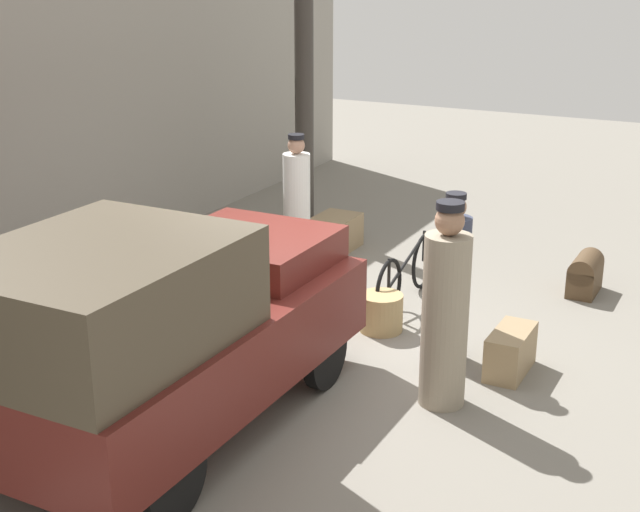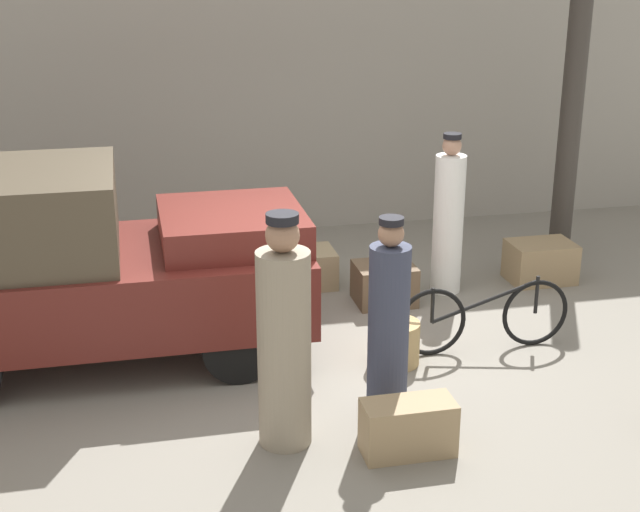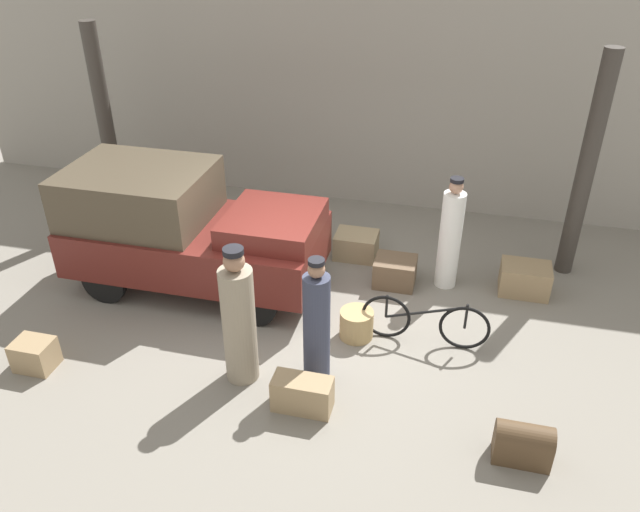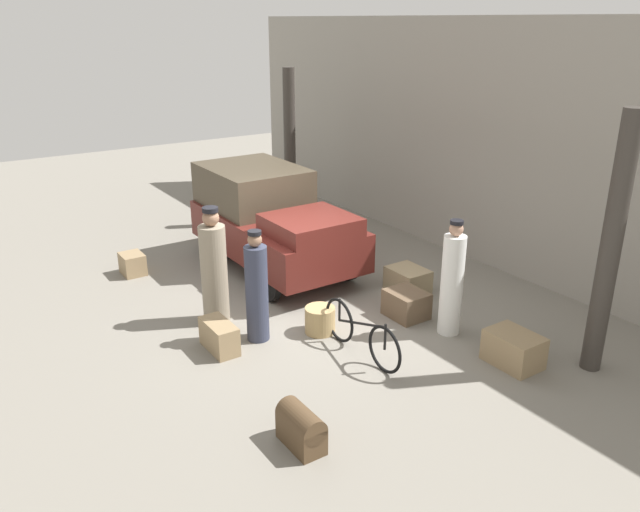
{
  "view_description": "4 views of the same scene",
  "coord_description": "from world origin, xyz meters",
  "px_view_note": "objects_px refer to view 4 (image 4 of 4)",
  "views": [
    {
      "loc": [
        -7.19,
        -3.66,
        3.76
      ],
      "look_at": [
        0.2,
        0.2,
        0.95
      ],
      "focal_mm": 50.0,
      "sensor_mm": 36.0,
      "label": 1
    },
    {
      "loc": [
        -1.46,
        -7.31,
        3.66
      ],
      "look_at": [
        0.2,
        0.2,
        0.95
      ],
      "focal_mm": 50.0,
      "sensor_mm": 36.0,
      "label": 2
    },
    {
      "loc": [
        1.96,
        -6.9,
        5.31
      ],
      "look_at": [
        0.2,
        0.2,
        0.95
      ],
      "focal_mm": 35.0,
      "sensor_mm": 36.0,
      "label": 3
    },
    {
      "loc": [
        7.8,
        -4.89,
        4.43
      ],
      "look_at": [
        0.2,
        0.2,
        0.95
      ],
      "focal_mm": 35.0,
      "sensor_mm": 36.0,
      "label": 4
    }
  ],
  "objects_px": {
    "wicker_basket": "(320,320)",
    "suitcase_small_leather": "(406,304)",
    "porter_standing_middle": "(452,282)",
    "truck": "(270,218)",
    "porter_lifting_near_truck": "(257,290)",
    "suitcase_black_upright": "(514,349)",
    "bicycle": "(361,334)",
    "conductor_in_dark_uniform": "(214,270)",
    "trunk_wicker_pale": "(133,264)",
    "suitcase_tan_flat": "(408,280)",
    "trunk_large_brown": "(219,336)",
    "trunk_barrel_dark": "(301,427)"
  },
  "relations": [
    {
      "from": "trunk_barrel_dark",
      "to": "suitcase_small_leather",
      "type": "bearing_deg",
      "value": 120.13
    },
    {
      "from": "trunk_large_brown",
      "to": "suitcase_small_leather",
      "type": "bearing_deg",
      "value": 77.06
    },
    {
      "from": "trunk_wicker_pale",
      "to": "trunk_barrel_dark",
      "type": "height_order",
      "value": "trunk_barrel_dark"
    },
    {
      "from": "truck",
      "to": "porter_standing_middle",
      "type": "relative_size",
      "value": 2.1
    },
    {
      "from": "bicycle",
      "to": "conductor_in_dark_uniform",
      "type": "relative_size",
      "value": 0.92
    },
    {
      "from": "wicker_basket",
      "to": "suitcase_tan_flat",
      "type": "relative_size",
      "value": 0.67
    },
    {
      "from": "porter_standing_middle",
      "to": "porter_lifting_near_truck",
      "type": "xyz_separation_m",
      "value": [
        -1.42,
        -2.48,
        -0.04
      ]
    },
    {
      "from": "wicker_basket",
      "to": "suitcase_small_leather",
      "type": "xyz_separation_m",
      "value": [
        0.32,
        1.43,
        0.01
      ]
    },
    {
      "from": "bicycle",
      "to": "trunk_large_brown",
      "type": "xyz_separation_m",
      "value": [
        -1.25,
        -1.58,
        -0.13
      ]
    },
    {
      "from": "conductor_in_dark_uniform",
      "to": "suitcase_black_upright",
      "type": "relative_size",
      "value": 2.55
    },
    {
      "from": "trunk_large_brown",
      "to": "suitcase_small_leather",
      "type": "distance_m",
      "value": 3.0
    },
    {
      "from": "wicker_basket",
      "to": "trunk_wicker_pale",
      "type": "bearing_deg",
      "value": -157.31
    },
    {
      "from": "wicker_basket",
      "to": "porter_standing_middle",
      "type": "xyz_separation_m",
      "value": [
        1.08,
        1.61,
        0.62
      ]
    },
    {
      "from": "truck",
      "to": "conductor_in_dark_uniform",
      "type": "xyz_separation_m",
      "value": [
        1.55,
        -1.86,
        -0.12
      ]
    },
    {
      "from": "truck",
      "to": "suitcase_small_leather",
      "type": "height_order",
      "value": "truck"
    },
    {
      "from": "bicycle",
      "to": "wicker_basket",
      "type": "xyz_separation_m",
      "value": [
        -0.9,
        -0.08,
        -0.14
      ]
    },
    {
      "from": "suitcase_black_upright",
      "to": "trunk_barrel_dark",
      "type": "height_order",
      "value": "trunk_barrel_dark"
    },
    {
      "from": "bicycle",
      "to": "suitcase_tan_flat",
      "type": "height_order",
      "value": "bicycle"
    },
    {
      "from": "wicker_basket",
      "to": "trunk_wicker_pale",
      "type": "xyz_separation_m",
      "value": [
        -3.84,
        -1.6,
        -0.0
      ]
    },
    {
      "from": "truck",
      "to": "suitcase_tan_flat",
      "type": "bearing_deg",
      "value": 30.38
    },
    {
      "from": "porter_lifting_near_truck",
      "to": "suitcase_black_upright",
      "type": "height_order",
      "value": "porter_lifting_near_truck"
    },
    {
      "from": "wicker_basket",
      "to": "suitcase_black_upright",
      "type": "bearing_deg",
      "value": 36.74
    },
    {
      "from": "truck",
      "to": "trunk_barrel_dark",
      "type": "height_order",
      "value": "truck"
    },
    {
      "from": "porter_standing_middle",
      "to": "trunk_large_brown",
      "type": "xyz_separation_m",
      "value": [
        -1.43,
        -3.1,
        -0.61
      ]
    },
    {
      "from": "truck",
      "to": "bicycle",
      "type": "xyz_separation_m",
      "value": [
        3.67,
        -0.65,
        -0.62
      ]
    },
    {
      "from": "trunk_large_brown",
      "to": "trunk_wicker_pale",
      "type": "xyz_separation_m",
      "value": [
        -3.49,
        -0.11,
        -0.02
      ]
    },
    {
      "from": "conductor_in_dark_uniform",
      "to": "truck",
      "type": "bearing_deg",
      "value": 129.8
    },
    {
      "from": "trunk_large_brown",
      "to": "trunk_wicker_pale",
      "type": "relative_size",
      "value": 1.44
    },
    {
      "from": "truck",
      "to": "trunk_wicker_pale",
      "type": "distance_m",
      "value": 2.68
    },
    {
      "from": "porter_standing_middle",
      "to": "suitcase_tan_flat",
      "type": "bearing_deg",
      "value": 161.53
    },
    {
      "from": "trunk_barrel_dark",
      "to": "suitcase_small_leather",
      "type": "height_order",
      "value": "trunk_barrel_dark"
    },
    {
      "from": "suitcase_black_upright",
      "to": "trunk_barrel_dark",
      "type": "relative_size",
      "value": 1.21
    },
    {
      "from": "trunk_barrel_dark",
      "to": "porter_lifting_near_truck",
      "type": "bearing_deg",
      "value": 162.04
    },
    {
      "from": "conductor_in_dark_uniform",
      "to": "trunk_large_brown",
      "type": "relative_size",
      "value": 2.64
    },
    {
      "from": "truck",
      "to": "porter_standing_middle",
      "type": "xyz_separation_m",
      "value": [
        3.85,
        0.88,
        -0.14
      ]
    },
    {
      "from": "conductor_in_dark_uniform",
      "to": "porter_lifting_near_truck",
      "type": "xyz_separation_m",
      "value": [
        0.89,
        0.25,
        -0.07
      ]
    },
    {
      "from": "trunk_barrel_dark",
      "to": "truck",
      "type": "bearing_deg",
      "value": 153.88
    },
    {
      "from": "bicycle",
      "to": "trunk_wicker_pale",
      "type": "distance_m",
      "value": 5.03
    },
    {
      "from": "suitcase_black_upright",
      "to": "suitcase_tan_flat",
      "type": "relative_size",
      "value": 1.06
    },
    {
      "from": "porter_standing_middle",
      "to": "trunk_wicker_pale",
      "type": "height_order",
      "value": "porter_standing_middle"
    },
    {
      "from": "bicycle",
      "to": "suitcase_tan_flat",
      "type": "distance_m",
      "value": 2.42
    },
    {
      "from": "truck",
      "to": "conductor_in_dark_uniform",
      "type": "height_order",
      "value": "conductor_in_dark_uniform"
    },
    {
      "from": "wicker_basket",
      "to": "porter_standing_middle",
      "type": "height_order",
      "value": "porter_standing_middle"
    },
    {
      "from": "conductor_in_dark_uniform",
      "to": "suitcase_small_leather",
      "type": "distance_m",
      "value": 3.05
    },
    {
      "from": "bicycle",
      "to": "porter_standing_middle",
      "type": "xyz_separation_m",
      "value": [
        0.18,
        1.53,
        0.48
      ]
    },
    {
      "from": "truck",
      "to": "suitcase_black_upright",
      "type": "xyz_separation_m",
      "value": [
        5.02,
        0.94,
        -0.73
      ]
    },
    {
      "from": "suitcase_black_upright",
      "to": "porter_standing_middle",
      "type": "bearing_deg",
      "value": -176.81
    },
    {
      "from": "porter_standing_middle",
      "to": "suitcase_small_leather",
      "type": "height_order",
      "value": "porter_standing_middle"
    },
    {
      "from": "suitcase_tan_flat",
      "to": "trunk_large_brown",
      "type": "bearing_deg",
      "value": -88.91
    },
    {
      "from": "truck",
      "to": "suitcase_small_leather",
      "type": "relative_size",
      "value": 5.95
    }
  ]
}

